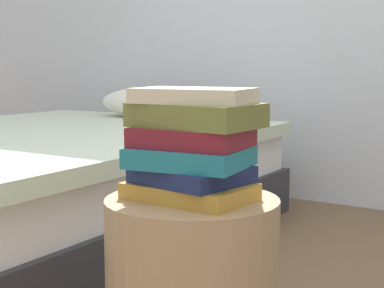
{
  "coord_description": "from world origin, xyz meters",
  "views": [
    {
      "loc": [
        0.76,
        -1.16,
        0.75
      ],
      "look_at": [
        0.0,
        0.0,
        0.57
      ],
      "focal_mm": 57.39,
      "sensor_mm": 36.0,
      "label": 1
    }
  ],
  "objects": [
    {
      "name": "bed",
      "position": [
        -1.22,
        0.68,
        0.23
      ],
      "size": [
        1.58,
        2.04,
        0.62
      ],
      "rotation": [
        0.0,
        0.0,
        0.03
      ],
      "color": "#2D2D33",
      "rests_on": "ground_plane"
    },
    {
      "name": "book_olive",
      "position": [
        0.01,
        0.01,
        0.63
      ],
      "size": [
        0.28,
        0.2,
        0.05
      ],
      "primitive_type": "cube",
      "rotation": [
        0.0,
        0.0,
        -0.04
      ],
      "color": "olive",
      "rests_on": "book_maroon"
    },
    {
      "name": "book_maroon",
      "position": [
        0.0,
        -0.0,
        0.58
      ],
      "size": [
        0.26,
        0.21,
        0.05
      ],
      "primitive_type": "cube",
      "rotation": [
        0.0,
        0.0,
        0.1
      ],
      "color": "maroon",
      "rests_on": "book_teal"
    },
    {
      "name": "book_navy",
      "position": [
        -0.0,
        0.0,
        0.5
      ],
      "size": [
        0.26,
        0.24,
        0.04
      ],
      "primitive_type": "cube",
      "rotation": [
        0.0,
        0.0,
        -0.15
      ],
      "color": "#19234C",
      "rests_on": "book_ochre"
    },
    {
      "name": "book_teal",
      "position": [
        0.0,
        -0.01,
        0.54
      ],
      "size": [
        0.28,
        0.24,
        0.04
      ],
      "primitive_type": "cube",
      "rotation": [
        0.0,
        0.0,
        0.13
      ],
      "color": "#1E727F",
      "rests_on": "book_navy"
    },
    {
      "name": "book_ochre",
      "position": [
        0.0,
        -0.01,
        0.46
      ],
      "size": [
        0.28,
        0.2,
        0.04
      ],
      "primitive_type": "cube",
      "rotation": [
        0.0,
        0.0,
        -0.04
      ],
      "color": "#B7842D",
      "rests_on": "side_table"
    },
    {
      "name": "book_cream",
      "position": [
        0.0,
        0.01,
        0.68
      ],
      "size": [
        0.28,
        0.2,
        0.03
      ],
      "primitive_type": "cube",
      "rotation": [
        0.0,
        0.0,
        0.15
      ],
      "color": "beige",
      "rests_on": "book_olive"
    }
  ]
}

